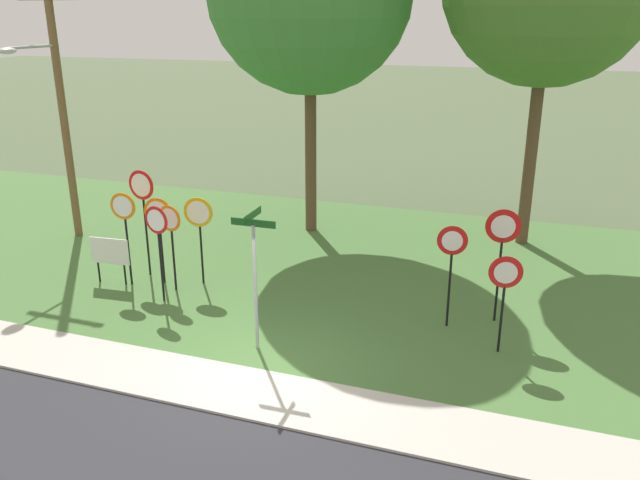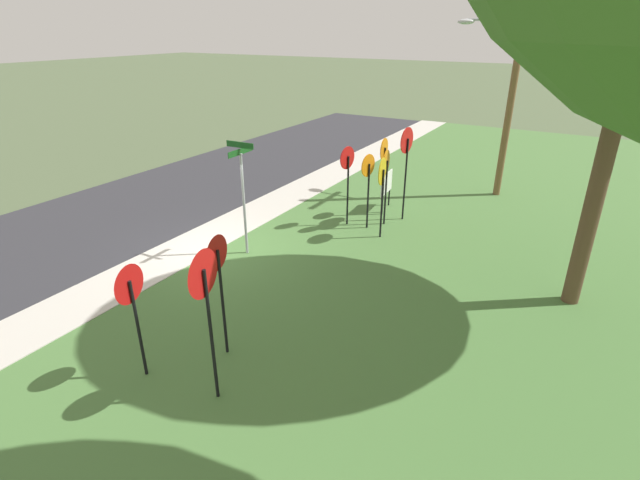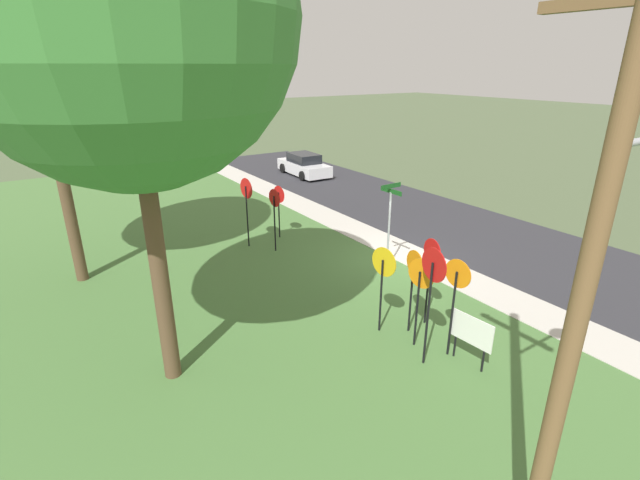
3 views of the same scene
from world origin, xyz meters
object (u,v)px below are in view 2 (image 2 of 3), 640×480
(street_name_post, at_px, (243,189))
(utility_pole, at_px, (511,67))
(stop_sign_far_left, at_px, (382,180))
(yield_sign_far_left, at_px, (218,268))
(stop_sign_near_right, at_px, (406,153))
(yield_sign_near_left, at_px, (131,296))
(stop_sign_far_right, at_px, (368,176))
(stop_sign_far_center, at_px, (386,171))
(yield_sign_near_right, at_px, (205,290))
(notice_board, at_px, (386,185))
(stop_sign_center_tall, at_px, (384,160))
(stop_sign_near_left, at_px, (347,169))

(street_name_post, bearing_deg, utility_pole, 149.52)
(stop_sign_far_left, relative_size, yield_sign_far_left, 0.98)
(stop_sign_near_right, height_order, yield_sign_near_left, stop_sign_near_right)
(stop_sign_far_left, relative_size, stop_sign_far_right, 1.03)
(yield_sign_near_left, xyz_separation_m, street_name_post, (-4.85, -1.49, 0.21))
(stop_sign_far_left, bearing_deg, stop_sign_far_center, -171.48)
(stop_sign_far_right, bearing_deg, street_name_post, -23.34)
(utility_pole, bearing_deg, yield_sign_near_right, -7.60)
(stop_sign_near_right, bearing_deg, notice_board, -119.68)
(stop_sign_far_center, xyz_separation_m, stop_sign_far_right, (0.55, -0.33, -0.05))
(stop_sign_far_right, bearing_deg, stop_sign_center_tall, -168.45)
(stop_sign_far_right, xyz_separation_m, yield_sign_far_left, (6.89, 0.27, 0.14))
(stop_sign_far_left, xyz_separation_m, yield_sign_near_left, (7.65, -1.19, -0.12))
(utility_pole, relative_size, notice_board, 6.49)
(stop_sign_far_right, bearing_deg, stop_sign_near_left, -76.28)
(stop_sign_near_left, bearing_deg, stop_sign_far_right, 104.22)
(street_name_post, bearing_deg, stop_sign_near_left, 154.84)
(stop_sign_near_right, relative_size, yield_sign_near_right, 1.08)
(utility_pole, xyz_separation_m, notice_board, (3.45, -2.80, -3.57))
(yield_sign_near_right, height_order, yield_sign_far_left, yield_sign_near_right)
(street_name_post, distance_m, utility_pole, 10.07)
(yield_sign_far_left, xyz_separation_m, notice_board, (-8.71, -0.40, -0.94))
(stop_sign_far_center, bearing_deg, stop_sign_near_right, 144.32)
(stop_sign_far_left, xyz_separation_m, stop_sign_far_center, (-1.00, -0.30, -0.02))
(stop_sign_far_right, height_order, yield_sign_near_left, stop_sign_far_right)
(yield_sign_near_left, relative_size, notice_board, 1.72)
(yield_sign_far_left, distance_m, notice_board, 8.77)
(stop_sign_near_left, relative_size, notice_board, 1.95)
(stop_sign_far_left, relative_size, stop_sign_far_center, 1.01)
(yield_sign_near_left, relative_size, street_name_post, 0.71)
(street_name_post, xyz_separation_m, notice_board, (-5.06, 1.93, -0.97))
(stop_sign_far_left, height_order, utility_pole, utility_pole)
(yield_sign_far_left, distance_m, utility_pole, 12.67)
(yield_sign_far_left, bearing_deg, stop_sign_near_left, 178.82)
(stop_sign_near_left, xyz_separation_m, yield_sign_far_left, (6.84, 0.93, 0.02))
(stop_sign_center_tall, height_order, utility_pole, utility_pole)
(stop_sign_near_left, bearing_deg, stop_sign_near_right, 143.13)
(stop_sign_far_right, relative_size, yield_sign_near_left, 1.06)
(street_name_post, bearing_deg, yield_sign_near_left, 15.62)
(stop_sign_near_right, distance_m, stop_sign_far_right, 1.49)
(stop_sign_near_right, bearing_deg, stop_sign_center_tall, -89.35)
(stop_sign_near_left, height_order, stop_sign_near_right, stop_sign_near_right)
(stop_sign_far_right, relative_size, street_name_post, 0.75)
(stop_sign_far_right, relative_size, yield_sign_near_right, 0.85)
(stop_sign_center_tall, bearing_deg, stop_sign_near_right, 79.90)
(street_name_post, bearing_deg, stop_sign_far_right, 146.20)
(stop_sign_far_center, distance_m, yield_sign_near_right, 8.47)
(stop_sign_near_left, bearing_deg, stop_sign_far_left, 82.61)
(notice_board, bearing_deg, stop_sign_center_tall, 3.11)
(stop_sign_near_left, height_order, stop_sign_far_left, stop_sign_near_left)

